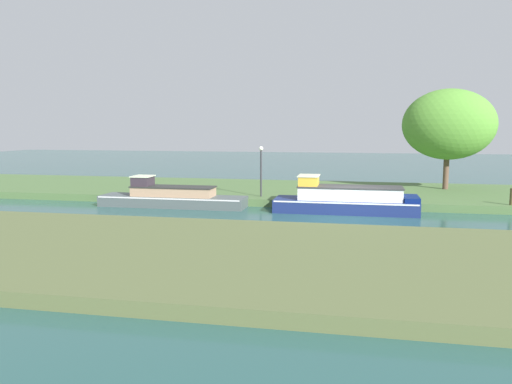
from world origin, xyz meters
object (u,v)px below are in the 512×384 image
(navy_barge, at_px, (346,200))
(slate_narrowboat, at_px, (171,197))
(lamp_post, at_px, (261,165))
(willow_tree_left, at_px, (449,125))
(mooring_post_near, at_px, (512,197))

(navy_barge, bearing_deg, slate_narrowboat, 180.00)
(slate_narrowboat, height_order, lamp_post, lamp_post)
(willow_tree_left, bearing_deg, mooring_post_near, -70.27)
(willow_tree_left, xyz_separation_m, lamp_post, (-10.60, -5.33, -2.22))
(mooring_post_near, bearing_deg, lamp_post, 177.42)
(slate_narrowboat, height_order, mooring_post_near, slate_narrowboat)
(slate_narrowboat, xyz_separation_m, lamp_post, (4.51, 1.94, 1.67))
(slate_narrowboat, height_order, willow_tree_left, willow_tree_left)
(slate_narrowboat, distance_m, lamp_post, 5.19)
(slate_narrowboat, relative_size, mooring_post_near, 9.48)
(mooring_post_near, bearing_deg, willow_tree_left, 109.73)
(lamp_post, bearing_deg, slate_narrowboat, -156.75)
(navy_barge, xyz_separation_m, willow_tree_left, (5.90, 7.27, 3.77))
(navy_barge, height_order, slate_narrowboat, navy_barge)
(lamp_post, bearing_deg, mooring_post_near, -2.58)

